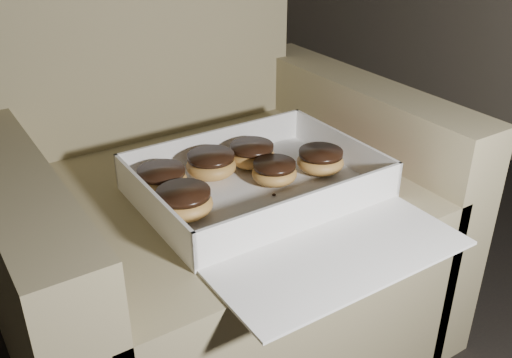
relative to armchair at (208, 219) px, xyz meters
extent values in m
cube|color=#837953|center=(0.00, -0.04, -0.08)|extent=(0.64, 0.64, 0.37)
cube|color=#837953|center=(0.00, 0.25, 0.34)|extent=(0.64, 0.12, 0.46)
cube|color=#837953|center=(-0.35, -0.04, -0.01)|extent=(0.11, 0.64, 0.50)
cube|color=#837953|center=(0.35, -0.04, -0.01)|extent=(0.11, 0.64, 0.50)
cube|color=white|center=(0.03, -0.13, 0.11)|extent=(0.40, 0.30, 0.01)
cube|color=white|center=(0.03, 0.02, 0.15)|extent=(0.40, 0.01, 0.06)
cube|color=white|center=(0.03, -0.27, 0.15)|extent=(0.40, 0.01, 0.06)
cube|color=white|center=(-0.16, -0.13, 0.15)|extent=(0.01, 0.30, 0.06)
cube|color=white|center=(0.23, -0.13, 0.15)|extent=(0.01, 0.30, 0.06)
cube|color=#E55C6D|center=(0.23, -0.13, 0.15)|extent=(0.00, 0.29, 0.05)
cube|color=white|center=(0.03, -0.36, 0.11)|extent=(0.39, 0.17, 0.01)
ellipsoid|color=#BB7F41|center=(0.17, -0.14, 0.14)|extent=(0.09, 0.09, 0.04)
cylinder|color=black|center=(0.17, -0.14, 0.16)|extent=(0.08, 0.08, 0.01)
ellipsoid|color=#BB7F41|center=(0.07, -0.05, 0.14)|extent=(0.09, 0.09, 0.04)
cylinder|color=black|center=(0.07, -0.05, 0.16)|extent=(0.08, 0.08, 0.01)
ellipsoid|color=#BB7F41|center=(-0.11, -0.14, 0.14)|extent=(0.09, 0.09, 0.05)
cylinder|color=black|center=(-0.11, -0.14, 0.16)|extent=(0.09, 0.09, 0.01)
ellipsoid|color=#BB7F41|center=(-0.11, -0.05, 0.14)|extent=(0.09, 0.09, 0.04)
cylinder|color=black|center=(-0.11, -0.05, 0.16)|extent=(0.08, 0.08, 0.01)
ellipsoid|color=#BB7F41|center=(-0.01, -0.05, 0.14)|extent=(0.09, 0.09, 0.04)
cylinder|color=black|center=(-0.01, -0.05, 0.16)|extent=(0.08, 0.08, 0.01)
ellipsoid|color=#BB7F41|center=(0.07, -0.13, 0.14)|extent=(0.08, 0.08, 0.04)
cylinder|color=black|center=(0.07, -0.13, 0.16)|extent=(0.08, 0.08, 0.01)
ellipsoid|color=black|center=(0.04, -0.17, 0.12)|extent=(0.01, 0.01, 0.00)
ellipsoid|color=black|center=(0.04, -0.26, 0.12)|extent=(0.01, 0.01, 0.00)
ellipsoid|color=black|center=(-0.07, -0.20, 0.12)|extent=(0.01, 0.01, 0.00)
camera|label=1|loc=(-0.45, -0.86, 0.60)|focal=40.00mm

